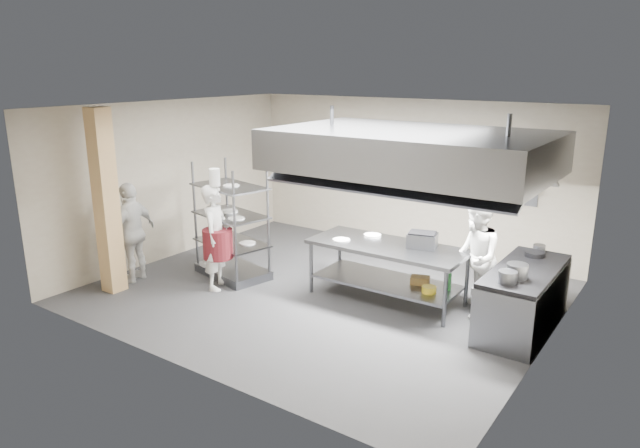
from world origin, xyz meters
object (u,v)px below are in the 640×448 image
Objects in this scene: cooking_range at (523,300)px; chef_head at (216,237)px; island at (387,272)px; chef_plating at (133,232)px; pass_rack at (231,221)px; stockpot at (517,271)px; griddle at (422,240)px; chef_line at (475,258)px.

chef_head is (-4.64, -1.33, 0.46)m from cooking_range.
island is 1.43× the size of chef_plating.
island is 1.23× the size of pass_rack.
island is at bearing -87.96° from chef_head.
island is at bearing 172.22° from stockpot.
stockpot is at bearing -90.42° from cooking_range.
cooking_range is at bearing 21.63° from pass_rack.
pass_rack is 1.14× the size of chef_head.
chef_head is at bearing -164.01° from cooking_range.
pass_rack is 7.21× the size of stockpot.
chef_plating reaches higher than griddle.
chef_head is 1.02× the size of chef_plating.
stockpot is at bearing -8.32° from island.
chef_head is 4.12m from chef_line.
island is 2.87m from pass_rack.
pass_rack reaches higher than chef_line.
griddle is at bearing 103.30° from chef_plating.
island is 2.16m from stockpot.
stockpot is (6.08, 1.43, 0.13)m from chef_plating.
chef_line is at bearing 145.15° from stockpot.
chef_head is at bearing -156.07° from island.
chef_line reaches higher than stockpot.
cooking_range is 1.70m from griddle.
chef_line is 0.84m from griddle.
chef_plating is 3.92× the size of griddle.
pass_rack is 1.68m from chef_plating.
pass_rack is at bearing 122.07° from chef_plating.
chef_plating is at bearing -125.56° from pass_rack.
island reaches higher than cooking_range.
stockpot is at bearing -101.67° from chef_head.
cooking_range is 0.73m from stockpot.
griddle is (3.05, 1.36, 0.14)m from chef_head.
chef_line reaches higher than island.
chef_plating is (-1.25, -1.11, -0.14)m from pass_rack.
pass_rack reaches higher than stockpot.
stockpot reaches higher than island.
chef_plating reaches higher than stockpot.
griddle is at bearing -88.41° from chef_head.
chef_head is at bearing -94.55° from chef_line.
chef_head is at bearing -169.24° from stockpot.
chef_plating is 6.20× the size of stockpot.
stockpot reaches higher than cooking_range.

